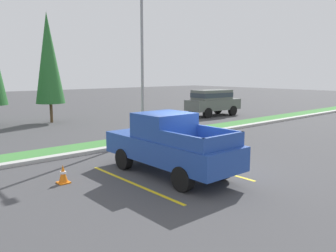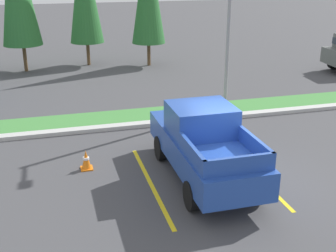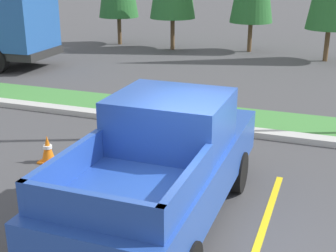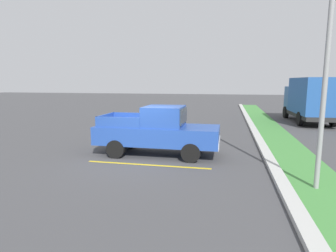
# 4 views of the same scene
# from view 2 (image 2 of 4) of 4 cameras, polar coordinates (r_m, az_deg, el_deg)

# --- Properties ---
(ground_plane) EXTENTS (120.00, 120.00, 0.00)m
(ground_plane) POSITION_cam_2_polar(r_m,az_deg,el_deg) (12.77, 9.22, -6.94)
(ground_plane) COLOR #424244
(parking_line_near) EXTENTS (0.12, 4.80, 0.01)m
(parking_line_near) POSITION_cam_2_polar(r_m,az_deg,el_deg) (12.38, -2.24, -7.57)
(parking_line_near) COLOR yellow
(parking_line_near) RESTS_ON ground
(parking_line_far) EXTENTS (0.12, 4.80, 0.01)m
(parking_line_far) POSITION_cam_2_polar(r_m,az_deg,el_deg) (13.34, 10.90, -5.77)
(parking_line_far) COLOR yellow
(parking_line_far) RESTS_ON ground
(curb_strip) EXTENTS (56.00, 0.40, 0.15)m
(curb_strip) POSITION_cam_2_polar(r_m,az_deg,el_deg) (17.01, 2.37, 0.75)
(curb_strip) COLOR #B2B2AD
(curb_strip) RESTS_ON ground
(grass_median) EXTENTS (56.00, 1.80, 0.06)m
(grass_median) POSITION_cam_2_polar(r_m,az_deg,el_deg) (18.02, 1.31, 1.76)
(grass_median) COLOR #42843D
(grass_median) RESTS_ON ground
(pickup_truck_main) EXTENTS (1.98, 5.23, 2.10)m
(pickup_truck_main) POSITION_cam_2_polar(r_m,az_deg,el_deg) (12.38, 4.64, -2.31)
(pickup_truck_main) COLOR black
(pickup_truck_main) RESTS_ON ground
(street_light) EXTENTS (0.24, 1.49, 7.22)m
(street_light) POSITION_cam_2_polar(r_m,az_deg,el_deg) (17.49, 8.23, 14.88)
(street_light) COLOR gray
(street_light) RESTS_ON ground
(traffic_cone) EXTENTS (0.36, 0.36, 0.60)m
(traffic_cone) POSITION_cam_2_polar(r_m,az_deg,el_deg) (13.34, -10.64, -4.40)
(traffic_cone) COLOR orange
(traffic_cone) RESTS_ON ground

